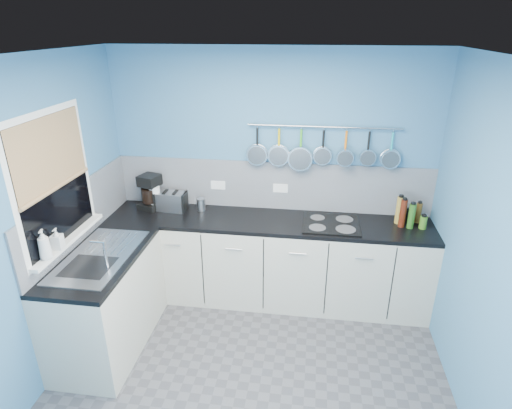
% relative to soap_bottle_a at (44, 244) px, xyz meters
% --- Properties ---
extents(floor, '(3.20, 3.00, 0.02)m').
position_rel_soap_bottle_a_xyz_m(floor, '(1.53, 0.03, -1.18)').
color(floor, '#47474C').
rests_on(floor, ground).
extents(ceiling, '(3.20, 3.00, 0.02)m').
position_rel_soap_bottle_a_xyz_m(ceiling, '(1.53, 0.03, 1.34)').
color(ceiling, white).
rests_on(ceiling, ground).
extents(wall_back, '(3.20, 0.02, 2.50)m').
position_rel_soap_bottle_a_xyz_m(wall_back, '(1.53, 1.54, 0.08)').
color(wall_back, teal).
rests_on(wall_back, ground).
extents(wall_left, '(0.02, 3.00, 2.50)m').
position_rel_soap_bottle_a_xyz_m(wall_left, '(-0.08, 0.03, 0.08)').
color(wall_left, teal).
rests_on(wall_left, ground).
extents(wall_right, '(0.02, 3.00, 2.50)m').
position_rel_soap_bottle_a_xyz_m(wall_right, '(3.14, 0.03, 0.08)').
color(wall_right, teal).
rests_on(wall_right, ground).
extents(backsplash_back, '(3.20, 0.02, 0.50)m').
position_rel_soap_bottle_a_xyz_m(backsplash_back, '(1.53, 1.51, -0.02)').
color(backsplash_back, '#9B9DA4').
rests_on(backsplash_back, wall_back).
extents(backsplash_left, '(0.02, 1.80, 0.50)m').
position_rel_soap_bottle_a_xyz_m(backsplash_left, '(-0.06, 0.63, -0.02)').
color(backsplash_left, '#9B9DA4').
rests_on(backsplash_left, wall_left).
extents(cabinet_run_back, '(3.20, 0.60, 0.86)m').
position_rel_soap_bottle_a_xyz_m(cabinet_run_back, '(1.53, 1.23, -0.74)').
color(cabinet_run_back, '#BCB7A7').
rests_on(cabinet_run_back, ground).
extents(worktop_back, '(3.20, 0.60, 0.04)m').
position_rel_soap_bottle_a_xyz_m(worktop_back, '(1.53, 1.23, -0.29)').
color(worktop_back, black).
rests_on(worktop_back, cabinet_run_back).
extents(cabinet_run_left, '(0.60, 1.20, 0.86)m').
position_rel_soap_bottle_a_xyz_m(cabinet_run_left, '(0.23, 0.33, -0.74)').
color(cabinet_run_left, '#BCB7A7').
rests_on(cabinet_run_left, ground).
extents(worktop_left, '(0.60, 1.20, 0.04)m').
position_rel_soap_bottle_a_xyz_m(worktop_left, '(0.23, 0.33, -0.29)').
color(worktop_left, black).
rests_on(worktop_left, cabinet_run_left).
extents(window_frame, '(0.01, 1.00, 1.10)m').
position_rel_soap_bottle_a_xyz_m(window_frame, '(-0.05, 0.33, 0.38)').
color(window_frame, white).
rests_on(window_frame, wall_left).
extents(window_glass, '(0.01, 0.90, 1.00)m').
position_rel_soap_bottle_a_xyz_m(window_glass, '(-0.04, 0.33, 0.38)').
color(window_glass, black).
rests_on(window_glass, wall_left).
extents(bamboo_blind, '(0.01, 0.90, 0.55)m').
position_rel_soap_bottle_a_xyz_m(bamboo_blind, '(-0.03, 0.33, 0.61)').
color(bamboo_blind, tan).
rests_on(bamboo_blind, wall_left).
extents(window_sill, '(0.10, 0.98, 0.03)m').
position_rel_soap_bottle_a_xyz_m(window_sill, '(-0.02, 0.33, -0.13)').
color(window_sill, white).
rests_on(window_sill, wall_left).
extents(sink_unit, '(0.50, 0.95, 0.01)m').
position_rel_soap_bottle_a_xyz_m(sink_unit, '(0.23, 0.33, -0.27)').
color(sink_unit, silver).
rests_on(sink_unit, worktop_left).
extents(mixer_tap, '(0.12, 0.08, 0.26)m').
position_rel_soap_bottle_a_xyz_m(mixer_tap, '(0.39, 0.15, -0.14)').
color(mixer_tap, silver).
rests_on(mixer_tap, worktop_left).
extents(socket_left, '(0.15, 0.01, 0.09)m').
position_rel_soap_bottle_a_xyz_m(socket_left, '(0.98, 1.50, -0.04)').
color(socket_left, white).
rests_on(socket_left, backsplash_back).
extents(socket_right, '(0.15, 0.01, 0.09)m').
position_rel_soap_bottle_a_xyz_m(socket_right, '(1.63, 1.50, -0.04)').
color(socket_right, white).
rests_on(socket_right, backsplash_back).
extents(pot_rail, '(1.45, 0.02, 0.02)m').
position_rel_soap_bottle_a_xyz_m(pot_rail, '(2.03, 1.48, 0.61)').
color(pot_rail, silver).
rests_on(pot_rail, wall_back).
extents(soap_bottle_a, '(0.11, 0.11, 0.24)m').
position_rel_soap_bottle_a_xyz_m(soap_bottle_a, '(0.00, 0.00, 0.00)').
color(soap_bottle_a, white).
rests_on(soap_bottle_a, window_sill).
extents(soap_bottle_b, '(0.08, 0.08, 0.17)m').
position_rel_soap_bottle_a_xyz_m(soap_bottle_b, '(0.00, 0.16, -0.03)').
color(soap_bottle_b, white).
rests_on(soap_bottle_b, window_sill).
extents(paper_towel, '(0.12, 0.12, 0.25)m').
position_rel_soap_bottle_a_xyz_m(paper_towel, '(0.36, 1.32, -0.14)').
color(paper_towel, white).
rests_on(paper_towel, worktop_back).
extents(coffee_maker, '(0.26, 0.27, 0.36)m').
position_rel_soap_bottle_a_xyz_m(coffee_maker, '(0.30, 1.33, -0.09)').
color(coffee_maker, black).
rests_on(coffee_maker, worktop_back).
extents(toaster, '(0.31, 0.20, 0.19)m').
position_rel_soap_bottle_a_xyz_m(toaster, '(0.52, 1.33, -0.17)').
color(toaster, silver).
rests_on(toaster, worktop_back).
extents(canister, '(0.11, 0.11, 0.13)m').
position_rel_soap_bottle_a_xyz_m(canister, '(0.83, 1.36, -0.21)').
color(canister, silver).
rests_on(canister, worktop_back).
extents(hob, '(0.54, 0.48, 0.01)m').
position_rel_soap_bottle_a_xyz_m(hob, '(2.15, 1.20, -0.26)').
color(hob, black).
rests_on(hob, worktop_back).
extents(pan_0, '(0.21, 0.06, 0.40)m').
position_rel_soap_bottle_a_xyz_m(pan_0, '(1.40, 1.47, 0.41)').
color(pan_0, silver).
rests_on(pan_0, pot_rail).
extents(pan_1, '(0.21, 0.05, 0.40)m').
position_rel_soap_bottle_a_xyz_m(pan_1, '(1.61, 1.47, 0.41)').
color(pan_1, silver).
rests_on(pan_1, pot_rail).
extents(pan_2, '(0.24, 0.08, 0.43)m').
position_rel_soap_bottle_a_xyz_m(pan_2, '(1.82, 1.47, 0.40)').
color(pan_2, silver).
rests_on(pan_2, pot_rail).
extents(pan_3, '(0.18, 0.06, 0.37)m').
position_rel_soap_bottle_a_xyz_m(pan_3, '(2.03, 1.47, 0.43)').
color(pan_3, silver).
rests_on(pan_3, pot_rail).
extents(pan_4, '(0.16, 0.12, 0.35)m').
position_rel_soap_bottle_a_xyz_m(pan_4, '(2.24, 1.47, 0.43)').
color(pan_4, silver).
rests_on(pan_4, pot_rail).
extents(pan_5, '(0.16, 0.08, 0.35)m').
position_rel_soap_bottle_a_xyz_m(pan_5, '(2.45, 1.47, 0.44)').
color(pan_5, silver).
rests_on(pan_5, pot_rail).
extents(pan_6, '(0.18, 0.06, 0.37)m').
position_rel_soap_bottle_a_xyz_m(pan_6, '(2.67, 1.47, 0.42)').
color(pan_6, silver).
rests_on(pan_6, pot_rail).
extents(condiment_0, '(0.06, 0.06, 0.20)m').
position_rel_soap_bottle_a_xyz_m(condiment_0, '(2.98, 1.37, -0.17)').
color(condiment_0, brown).
rests_on(condiment_0, worktop_back).
extents(condiment_1, '(0.05, 0.05, 0.12)m').
position_rel_soap_bottle_a_xyz_m(condiment_1, '(2.88, 1.36, -0.21)').
color(condiment_1, black).
rests_on(condiment_1, worktop_back).
extents(condiment_2, '(0.07, 0.07, 0.27)m').
position_rel_soap_bottle_a_xyz_m(condiment_2, '(2.79, 1.33, -0.13)').
color(condiment_2, olive).
rests_on(condiment_2, worktop_back).
extents(condiment_3, '(0.07, 0.07, 0.12)m').
position_rel_soap_bottle_a_xyz_m(condiment_3, '(3.00, 1.24, -0.21)').
color(condiment_3, '#3F721E').
rests_on(condiment_3, worktop_back).
extents(condiment_4, '(0.06, 0.06, 0.24)m').
position_rel_soap_bottle_a_xyz_m(condiment_4, '(2.88, 1.23, -0.15)').
color(condiment_4, '#265919').
rests_on(condiment_4, worktop_back).
extents(condiment_5, '(0.06, 0.06, 0.27)m').
position_rel_soap_bottle_a_xyz_m(condiment_5, '(2.81, 1.25, -0.13)').
color(condiment_5, '#4C190C').
rests_on(condiment_5, worktop_back).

